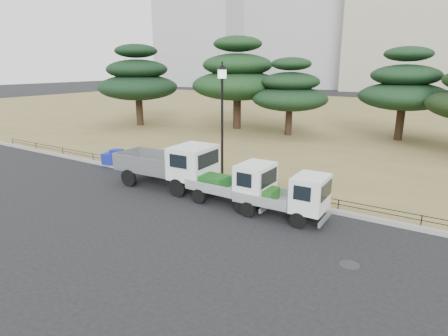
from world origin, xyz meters
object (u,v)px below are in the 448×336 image
Objects in this scene: tarp_pile at (116,158)px; street_lamp at (222,105)px; truck_kei_rear at (288,196)px; truck_kei_front at (236,183)px; truck_large at (170,163)px.

street_lamp is at bearing -0.04° from tarp_pile.
tarp_pile is (-11.60, 1.80, -0.41)m from truck_kei_rear.
truck_kei_front is at bearing -10.22° from tarp_pile.
truck_kei_front is at bearing -7.37° from truck_large.
truck_kei_rear is (2.39, -0.14, -0.05)m from truck_kei_front.
truck_kei_front reaches higher than tarp_pile.
truck_large is 3.31× the size of tarp_pile.
truck_kei_rear reaches higher than tarp_pile.
truck_kei_front is (3.90, -0.35, -0.25)m from truck_large.
truck_large is 0.90× the size of street_lamp.
street_lamp is at bearing 29.26° from truck_large.
truck_large is 3.72m from street_lamp.
street_lamp is at bearing 154.90° from truck_kei_rear.
street_lamp is at bearing 137.83° from truck_kei_front.
tarp_pile is at bearing 170.61° from truck_kei_front.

